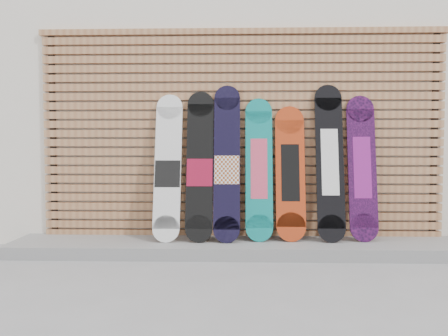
{
  "coord_description": "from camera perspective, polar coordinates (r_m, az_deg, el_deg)",
  "views": [
    {
      "loc": [
        -0.2,
        -3.65,
        1.08
      ],
      "look_at": [
        -0.33,
        0.75,
        0.85
      ],
      "focal_mm": 35.0,
      "sensor_mm": 36.0,
      "label": 1
    }
  ],
  "objects": [
    {
      "name": "snowboard_6",
      "position": [
        4.63,
        17.58,
        0.07
      ],
      "size": [
        0.28,
        0.29,
        1.47
      ],
      "color": "black",
      "rests_on": "concrete_step"
    },
    {
      "name": "concrete_step",
      "position": [
        4.44,
        2.28,
        -10.27
      ],
      "size": [
        4.6,
        0.7,
        0.12
      ],
      "primitive_type": "cube",
      "color": "gray",
      "rests_on": "ground"
    },
    {
      "name": "snowboard_5",
      "position": [
        4.53,
        13.64,
        0.77
      ],
      "size": [
        0.28,
        0.33,
        1.59
      ],
      "color": "black",
      "rests_on": "concrete_step"
    },
    {
      "name": "snowboard_1",
      "position": [
        4.43,
        -3.18,
        0.24
      ],
      "size": [
        0.27,
        0.37,
        1.52
      ],
      "color": "black",
      "rests_on": "concrete_step"
    },
    {
      "name": "snowboard_2",
      "position": [
        4.4,
        0.38,
        0.62
      ],
      "size": [
        0.27,
        0.38,
        1.58
      ],
      "color": "black",
      "rests_on": "concrete_step"
    },
    {
      "name": "slat_wall",
      "position": [
        4.62,
        2.28,
        4.58
      ],
      "size": [
        4.26,
        0.08,
        2.29
      ],
      "color": "#A86E46",
      "rests_on": "ground"
    },
    {
      "name": "ground",
      "position": [
        3.81,
        4.71,
        -13.49
      ],
      "size": [
        80.0,
        80.0,
        0.0
      ],
      "primitive_type": "plane",
      "color": "gray",
      "rests_on": "ground"
    },
    {
      "name": "snowboard_0",
      "position": [
        4.46,
        -7.35,
        0.05
      ],
      "size": [
        0.27,
        0.37,
        1.49
      ],
      "color": "white",
      "rests_on": "concrete_step"
    },
    {
      "name": "building",
      "position": [
        7.22,
        7.3,
        8.7
      ],
      "size": [
        12.0,
        5.0,
        3.6
      ],
      "primitive_type": "cube",
      "color": "white",
      "rests_on": "ground"
    },
    {
      "name": "snowboard_4",
      "position": [
        4.48,
        8.65,
        -0.61
      ],
      "size": [
        0.3,
        0.3,
        1.37
      ],
      "color": "#B53613",
      "rests_on": "concrete_step"
    },
    {
      "name": "snowboard_3",
      "position": [
        4.45,
        4.59,
        -0.08
      ],
      "size": [
        0.27,
        0.31,
        1.45
      ],
      "color": "#0D807D",
      "rests_on": "concrete_step"
    }
  ]
}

